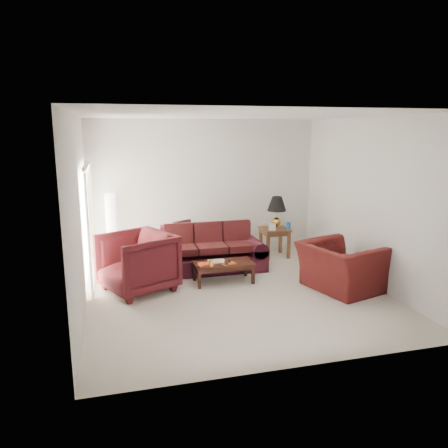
# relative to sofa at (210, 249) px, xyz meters

# --- Properties ---
(floor) EXTENTS (5.00, 5.00, 0.00)m
(floor) POSITION_rel_sofa_xyz_m (0.15, -1.36, -0.45)
(floor) COLOR beige
(floor) RESTS_ON ground
(blinds) EXTENTS (0.10, 2.00, 2.16)m
(blinds) POSITION_rel_sofa_xyz_m (-2.27, -0.06, 0.63)
(blinds) COLOR silver
(blinds) RESTS_ON ground
(sofa) EXTENTS (2.19, 0.97, 0.89)m
(sofa) POSITION_rel_sofa_xyz_m (0.00, 0.00, 0.00)
(sofa) COLOR black
(sofa) RESTS_ON ground
(throw_pillow) EXTENTS (0.45, 0.38, 0.42)m
(throw_pillow) POSITION_rel_sofa_xyz_m (-0.41, 0.72, 0.25)
(throw_pillow) COLOR black
(throw_pillow) RESTS_ON sofa
(end_table) EXTENTS (0.60, 0.60, 0.64)m
(end_table) POSITION_rel_sofa_xyz_m (1.61, 0.61, -0.13)
(end_table) COLOR #532B1C
(end_table) RESTS_ON ground
(table_lamp) EXTENTS (0.55, 0.55, 0.70)m
(table_lamp) POSITION_rel_sofa_xyz_m (1.66, 0.64, 0.55)
(table_lamp) COLOR #B78C39
(table_lamp) RESTS_ON end_table
(clock) EXTENTS (0.16, 0.10, 0.15)m
(clock) POSITION_rel_sofa_xyz_m (1.48, 0.43, 0.27)
(clock) COLOR silver
(clock) RESTS_ON end_table
(blue_canister) EXTENTS (0.10, 0.10, 0.16)m
(blue_canister) POSITION_rel_sofa_xyz_m (1.87, 0.47, 0.27)
(blue_canister) COLOR #1B59AF
(blue_canister) RESTS_ON end_table
(picture_frame) EXTENTS (0.20, 0.21, 0.06)m
(picture_frame) POSITION_rel_sofa_xyz_m (1.44, 0.85, 0.28)
(picture_frame) COLOR silver
(picture_frame) RESTS_ON end_table
(floor_lamp) EXTENTS (0.30, 0.30, 1.54)m
(floor_lamp) POSITION_rel_sofa_xyz_m (-1.88, 0.84, 0.32)
(floor_lamp) COLOR white
(floor_lamp) RESTS_ON ground
(armchair_left) EXTENTS (1.51, 1.49, 1.04)m
(armchair_left) POSITION_rel_sofa_xyz_m (-1.49, -0.80, 0.07)
(armchair_left) COLOR #3C0D11
(armchair_left) RESTS_ON ground
(armchair_right) EXTENTS (1.42, 1.53, 0.83)m
(armchair_right) POSITION_rel_sofa_xyz_m (1.97, -1.63, -0.03)
(armchair_right) COLOR #3E0E0E
(armchair_right) RESTS_ON ground
(coffee_table) EXTENTS (1.18, 0.75, 0.38)m
(coffee_table) POSITION_rel_sofa_xyz_m (0.08, -0.75, -0.25)
(coffee_table) COLOR black
(coffee_table) RESTS_ON ground
(magazine_red) EXTENTS (0.29, 0.23, 0.02)m
(magazine_red) POSITION_rel_sofa_xyz_m (-0.26, -0.79, -0.05)
(magazine_red) COLOR red
(magazine_red) RESTS_ON coffee_table
(magazine_white) EXTENTS (0.32, 0.25, 0.02)m
(magazine_white) POSITION_rel_sofa_xyz_m (-0.03, -0.68, -0.05)
(magazine_white) COLOR beige
(magazine_white) RESTS_ON coffee_table
(magazine_orange) EXTENTS (0.29, 0.25, 0.01)m
(magazine_orange) POSITION_rel_sofa_xyz_m (0.14, -0.86, -0.06)
(magazine_orange) COLOR #B84D15
(magazine_orange) RESTS_ON coffee_table
(remote_a) EXTENTS (0.07, 0.17, 0.02)m
(remote_a) POSITION_rel_sofa_xyz_m (0.09, -0.88, -0.03)
(remote_a) COLOR black
(remote_a) RESTS_ON coffee_table
(remote_b) EXTENTS (0.11, 0.16, 0.02)m
(remote_b) POSITION_rel_sofa_xyz_m (0.20, -0.77, -0.04)
(remote_b) COLOR black
(remote_b) RESTS_ON coffee_table
(yellow_glass) EXTENTS (0.08, 0.08, 0.11)m
(yellow_glass) POSITION_rel_sofa_xyz_m (-0.20, -0.92, -0.01)
(yellow_glass) COLOR yellow
(yellow_glass) RESTS_ON coffee_table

